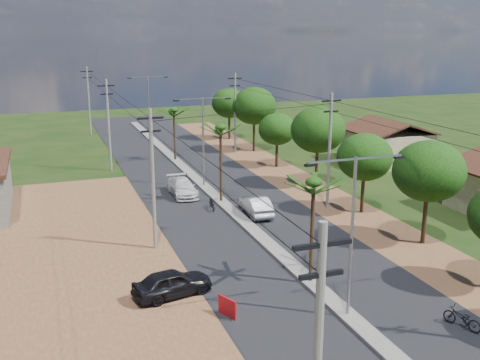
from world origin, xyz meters
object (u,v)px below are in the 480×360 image
at_px(car_white_far, 182,188).
at_px(car_parked_dark, 172,283).
at_px(roadside_sign, 227,307).
at_px(moto_rider_east, 462,319).
at_px(car_silver_mid, 256,206).

bearing_deg(car_white_far, car_parked_dark, -105.29).
distance_m(car_parked_dark, roadside_sign, 3.68).
distance_m(moto_rider_east, roadside_sign, 11.03).
xyz_separation_m(car_white_far, roadside_sign, (-3.03, -21.01, -0.19)).
bearing_deg(car_silver_mid, car_parked_dark, 54.59).
relative_size(car_parked_dark, roadside_sign, 3.65).
relative_size(car_silver_mid, car_parked_dark, 1.04).
bearing_deg(car_silver_mid, car_white_far, -56.27).
bearing_deg(car_white_far, roadside_sign, -97.83).
height_order(car_silver_mid, car_parked_dark, car_silver_mid).
height_order(car_silver_mid, moto_rider_east, car_silver_mid).
height_order(car_parked_dark, roadside_sign, car_parked_dark).
relative_size(car_silver_mid, roadside_sign, 3.82).
xyz_separation_m(moto_rider_east, roadside_sign, (-9.96, 4.75, 0.00)).
distance_m(car_silver_mid, roadside_sign, 15.78).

